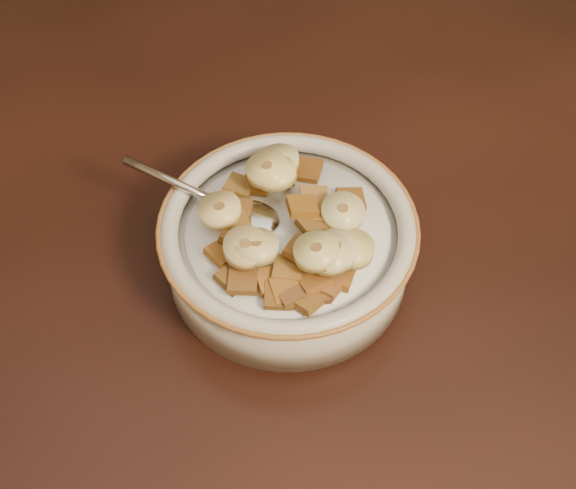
{
  "coord_description": "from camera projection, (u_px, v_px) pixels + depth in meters",
  "views": [
    {
      "loc": [
        -0.05,
        -0.29,
        1.25
      ],
      "look_at": [
        -0.03,
        0.07,
        0.78
      ],
      "focal_mm": 50.0,
      "sensor_mm": 36.0,
      "label": 1
    }
  ],
  "objects": [
    {
      "name": "cereal_square_4",
      "position": [
        223.0,
        253.0,
        0.56
      ],
      "size": [
        0.03,
        0.03,
        0.01
      ],
      "primitive_type": "cube",
      "rotation": [
        0.16,
        0.01,
        2.26
      ],
      "color": "#97541F",
      "rests_on": "milk"
    },
    {
      "name": "cereal_square_1",
      "position": [
        302.0,
        207.0,
        0.57
      ],
      "size": [
        0.02,
        0.02,
        0.01
      ],
      "primitive_type": "cube",
      "rotation": [
        -0.16,
        0.16,
        0.11
      ],
      "color": "#995F1B",
      "rests_on": "milk"
    },
    {
      "name": "cereal_square_16",
      "position": [
        281.0,
        176.0,
        0.6
      ],
      "size": [
        0.02,
        0.02,
        0.01
      ],
      "primitive_type": "cube",
      "rotation": [
        0.09,
        0.09,
        3.12
      ],
      "color": "brown",
      "rests_on": "milk"
    },
    {
      "name": "banana_slice_6",
      "position": [
        352.0,
        249.0,
        0.55
      ],
      "size": [
        0.04,
        0.04,
        0.01
      ],
      "primitive_type": "cylinder",
      "rotation": [
        0.05,
        -0.07,
        3.01
      ],
      "color": "#EEE275",
      "rests_on": "milk"
    },
    {
      "name": "cereal_square_7",
      "position": [
        279.0,
        295.0,
        0.54
      ],
      "size": [
        0.02,
        0.02,
        0.01
      ],
      "primitive_type": "cube",
      "rotation": [
        -0.12,
        -0.11,
        3.1
      ],
      "color": "brown",
      "rests_on": "milk"
    },
    {
      "name": "banana_slice_5",
      "position": [
        316.0,
        252.0,
        0.54
      ],
      "size": [
        0.04,
        0.04,
        0.01
      ],
      "primitive_type": "cylinder",
      "rotation": [
        -0.11,
        -0.09,
        0.33
      ],
      "color": "#E0D67B",
      "rests_on": "milk"
    },
    {
      "name": "banana_slice_2",
      "position": [
        278.0,
        161.0,
        0.59
      ],
      "size": [
        0.03,
        0.03,
        0.01
      ],
      "primitive_type": "cylinder",
      "rotation": [
        -0.07,
        0.13,
        1.64
      ],
      "color": "beige",
      "rests_on": "milk"
    },
    {
      "name": "cereal_square_8",
      "position": [
        307.0,
        299.0,
        0.54
      ],
      "size": [
        0.03,
        0.03,
        0.01
      ],
      "primitive_type": "cube",
      "rotation": [
        0.13,
        0.18,
        2.36
      ],
      "color": "brown",
      "rests_on": "milk"
    },
    {
      "name": "cereal_square_12",
      "position": [
        313.0,
        280.0,
        0.54
      ],
      "size": [
        0.03,
        0.03,
        0.01
      ],
      "primitive_type": "cube",
      "rotation": [
        -0.25,
        -0.05,
        0.4
      ],
      "color": "brown",
      "rests_on": "milk"
    },
    {
      "name": "cereal_square_10",
      "position": [
        319.0,
        212.0,
        0.57
      ],
      "size": [
        0.02,
        0.02,
        0.01
      ],
      "primitive_type": "cube",
      "rotation": [
        -0.06,
        -0.06,
        1.44
      ],
      "color": "brown",
      "rests_on": "milk"
    },
    {
      "name": "cereal_square_15",
      "position": [
        315.0,
        290.0,
        0.54
      ],
      "size": [
        0.02,
        0.02,
        0.01
      ],
      "primitive_type": "cube",
      "rotation": [
        0.16,
        -0.03,
        0.05
      ],
      "color": "brown",
      "rests_on": "milk"
    },
    {
      "name": "cereal_square_13",
      "position": [
        236.0,
        226.0,
        0.57
      ],
      "size": [
        0.03,
        0.03,
        0.01
      ],
      "primitive_type": "cube",
      "rotation": [
        -0.13,
        -0.08,
        1.9
      ],
      "color": "brown",
      "rests_on": "milk"
    },
    {
      "name": "cereal_square_6",
      "position": [
        314.0,
        226.0,
        0.56
      ],
      "size": [
        0.03,
        0.03,
        0.01
      ],
      "primitive_type": "cube",
      "rotation": [
        0.16,
        -0.11,
        2.14
      ],
      "color": "brown",
      "rests_on": "milk"
    },
    {
      "name": "cereal_square_25",
      "position": [
        351.0,
        200.0,
        0.59
      ],
      "size": [
        0.02,
        0.02,
        0.01
      ],
      "primitive_type": "cube",
      "rotation": [
        -0.0,
        0.13,
        0.06
      ],
      "color": "brown",
      "rests_on": "milk"
    },
    {
      "name": "cereal_square_19",
      "position": [
        301.0,
        250.0,
        0.55
      ],
      "size": [
        0.03,
        0.03,
        0.01
      ],
      "primitive_type": "cube",
      "rotation": [
        0.13,
        0.13,
        0.98
      ],
      "color": "brown",
      "rests_on": "milk"
    },
    {
      "name": "cereal_square_28",
      "position": [
        288.0,
        269.0,
        0.55
      ],
      "size": [
        0.02,
        0.02,
        0.01
      ],
      "primitive_type": "cube",
      "rotation": [
        0.02,
        -0.05,
        2.95
      ],
      "color": "#956024",
      "rests_on": "milk"
    },
    {
      "name": "cereal_square_11",
      "position": [
        338.0,
        276.0,
        0.55
      ],
      "size": [
        0.03,
        0.03,
        0.01
      ],
      "primitive_type": "cube",
      "rotation": [
        0.09,
        -0.04,
        2.75
      ],
      "color": "brown",
      "rests_on": "milk"
    },
    {
      "name": "banana_slice_3",
      "position": [
        220.0,
        211.0,
        0.57
      ],
      "size": [
        0.04,
        0.04,
        0.01
      ],
      "primitive_type": "cylinder",
      "rotation": [
        -0.03,
        0.14,
        2.28
      ],
      "color": "#F2D991",
      "rests_on": "milk"
    },
    {
      "name": "banana_slice_4",
      "position": [
        275.0,
        174.0,
        0.58
      ],
      "size": [
        0.04,
        0.04,
        0.02
      ],
      "primitive_type": "cylinder",
      "rotation": [
        -0.11,
        0.14,
        1.71
      ],
      "color": "#FFF089",
      "rests_on": "milk"
    },
    {
      "name": "table",
      "position": [
        337.0,
        360.0,
        0.59
      ],
      "size": [
        1.42,
        0.94,
        0.04
      ],
      "primitive_type": "cube",
      "rotation": [
        0.0,
        0.0,
        -0.03
      ],
      "color": "black",
      "rests_on": "floor"
    },
    {
      "name": "cereal_square_21",
      "position": [
        275.0,
        172.0,
        0.61
      ],
      "size": [
        0.03,
        0.03,
        0.01
      ],
      "primitive_type": "cube",
      "rotation": [
        0.14,
        0.14,
        0.58
      ],
      "color": "brown",
      "rests_on": "milk"
    },
    {
      "name": "banana_slice_1",
      "position": [
        336.0,
        250.0,
        0.54
      ],
      "size": [
        0.04,
        0.04,
        0.01
      ],
      "primitive_type": "cylinder",
      "rotation": [
        -0.06,
        0.0,
        2.47
      ],
      "color": "#F6D996",
      "rests_on": "milk"
    },
    {
      "name": "banana_slice_9",
      "position": [
        343.0,
        212.0,
        0.56
      ],
      "size": [
        0.04,
        0.04,
        0.01
      ],
      "primitive_type": "cylinder",
      "rotation": [
        -0.1,
        -0.05,
        2.99
      ],
      "color": "beige",
      "rests_on": "milk"
    },
    {
      "name": "cereal_square_23",
      "position": [
        308.0,
        170.0,
        0.61
      ],
      "size": [
        0.03,
        0.03,
        0.01
      ],
      "primitive_type": "cube",
      "rotation": [
        -0.15,
        -0.15,
        1.24
      ],
      "color": "brown",
      "rests_on": "milk"
    },
    {
      "name": "cereal_square_3",
      "position": [
        243.0,
        281.0,
        0.55
      ],
      "size": [
        0.02,
        0.02,
        0.01
      ],
      "primitive_type": "cube",
      "rotation": [
        -0.03,
        0.02,
        3.03
      ],
      "color": "brown",
      "rests_on": "milk"
    },
    {
      "name": "cereal_square_30",
      "position": [
        328.0,
        283.0,
        0.55
      ],
      "size": [
        0.03,
        0.03,
        0.01
      ],
      "primitive_type": "cube",
      "rotation": [
        -0.07,
        0.06,
        0.94
      ],
      "color": "#955622",
      "rests_on": "milk"
    },
    {
      "name": "cereal_square_14",
      "position": [
        292.0,
        291.0,
        0.54
      ],
      "size": [
        0.03,
        0.03,
        0.01
      ],
      "primitive_type": "cube",
      "rotation": [
        -0.07,
        -0.07,
        0.42
      ],
      "color": "brown",
      "rests_on": "milk"
    },
    {
      "name": "cereal_square_0",
      "position": [
        282.0,
        163.0,
        0.62
      ],
      "size": [
        0.03,
        0.03,
        0.01
      ],
      "primitive_type": "cube",
      "rotation": [
        -0.1,
        -0.15,
        1.87
      ],
      "color": "brown",
      "rests_on": "milk"
    },
    {
      "name": "cereal_square_18",
      "position": [
        287.0,
        290.0,
        0.54
      ],
      "size": [
        0.02,
        0.02,
        0.01
      ],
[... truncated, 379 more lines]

